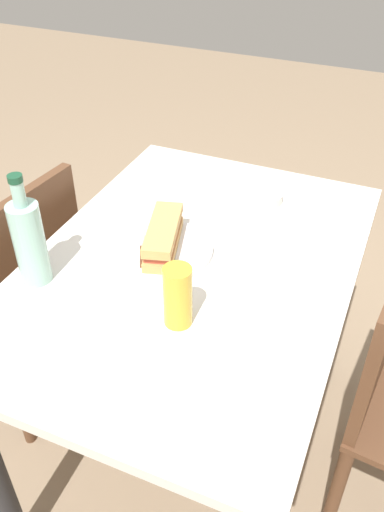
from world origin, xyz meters
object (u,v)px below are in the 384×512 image
object	(u,v)px
plate_near	(164,250)
beer_glass	(178,296)
dining_table	(192,301)
chair_far	(19,287)
water_bottle	(29,241)
olive_bowl	(265,197)
baguette_sandwich_near	(163,236)
knife_near	(142,247)

from	to	relation	value
plate_near	beer_glass	bearing A→B (deg)	-147.51
dining_table	chair_far	bearing A→B (deg)	90.87
water_bottle	beer_glass	distance (m)	0.37
plate_near	olive_bowl	distance (m)	0.37
baguette_sandwich_near	water_bottle	size ratio (longest dim) A/B	0.82
knife_near	water_bottle	distance (m)	0.28
plate_near	dining_table	bearing A→B (deg)	-97.71
dining_table	olive_bowl	bearing A→B (deg)	-13.26
dining_table	beer_glass	size ratio (longest dim) A/B	7.50
chair_far	water_bottle	xyz separation A→B (m)	(-0.19, -0.27, 0.38)
dining_table	chair_far	distance (m)	0.60
plate_near	knife_near	bearing A→B (deg)	117.82
water_bottle	dining_table	bearing A→B (deg)	-57.35
water_bottle	knife_near	bearing A→B (deg)	-44.50
dining_table	beer_glass	xyz separation A→B (m)	(-0.20, -0.05, 0.20)
dining_table	baguette_sandwich_near	world-z (taller)	baguette_sandwich_near
olive_bowl	beer_glass	bearing A→B (deg)	177.11
knife_near	olive_bowl	distance (m)	0.42
baguette_sandwich_near	water_bottle	distance (m)	0.32
beer_glass	olive_bowl	xyz separation A→B (m)	(0.55, -0.03, -0.06)
baguette_sandwich_near	plate_near	bearing A→B (deg)	180.00
olive_bowl	chair_far	bearing A→B (deg)	118.13
water_bottle	beer_glass	xyz separation A→B (m)	(-0.00, -0.37, -0.04)
baguette_sandwich_near	beer_glass	bearing A→B (deg)	-147.51
dining_table	olive_bowl	world-z (taller)	olive_bowl
beer_glass	dining_table	bearing A→B (deg)	14.87
knife_near	water_bottle	xyz separation A→B (m)	(-0.19, 0.18, 0.09)
dining_table	plate_near	distance (m)	0.16
plate_near	water_bottle	size ratio (longest dim) A/B	0.89
chair_far	olive_bowl	world-z (taller)	chair_far
plate_near	baguette_sandwich_near	distance (m)	0.04
knife_near	olive_bowl	xyz separation A→B (m)	(0.36, -0.21, -0.00)
plate_near	olive_bowl	world-z (taller)	olive_bowl
water_bottle	olive_bowl	xyz separation A→B (m)	(0.55, -0.40, -0.10)
chair_far	plate_near	bearing A→B (deg)	-87.71
beer_glass	olive_bowl	distance (m)	0.55
chair_far	olive_bowl	size ratio (longest dim) A/B	8.60
beer_glass	olive_bowl	world-z (taller)	beer_glass
plate_near	water_bottle	distance (m)	0.33
dining_table	water_bottle	world-z (taller)	water_bottle
chair_far	beer_glass	world-z (taller)	beer_glass
dining_table	baguette_sandwich_near	size ratio (longest dim) A/B	4.79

